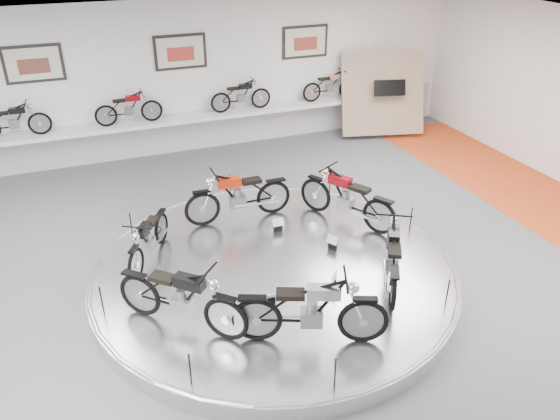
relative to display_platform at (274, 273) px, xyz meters
name	(u,v)px	position (x,y,z in m)	size (l,w,h in m)	color
floor	(281,289)	(0.00, -0.30, -0.15)	(16.00, 16.00, 0.00)	#555558
ceiling	(281,58)	(0.00, -0.30, 3.85)	(16.00, 16.00, 0.00)	white
wall_back	(182,79)	(0.00, 6.70, 1.85)	(16.00, 16.00, 0.00)	white
dado_band	(187,131)	(0.00, 6.68, 0.40)	(15.68, 0.04, 1.10)	#BCBCBA
display_platform	(274,273)	(0.00, 0.00, 0.00)	(6.40, 6.40, 0.30)	silver
platform_rim	(274,267)	(0.00, 0.00, 0.12)	(6.40, 6.40, 0.10)	#B2B2BA
shelf	(188,119)	(0.00, 6.40, 0.85)	(11.00, 0.55, 0.10)	silver
poster_left	(34,64)	(-3.50, 6.66, 2.55)	(1.35, 0.06, 0.88)	beige
poster_center	(180,52)	(0.00, 6.66, 2.55)	(1.35, 0.06, 0.88)	beige
poster_right	(305,42)	(3.50, 6.66, 2.55)	(1.35, 0.06, 0.88)	beige
display_panel	(382,93)	(5.60, 5.80, 1.10)	(2.40, 0.12, 2.40)	#9E8A68
shelf_bike_a	(14,123)	(-4.20, 6.40, 1.27)	(1.22, 0.42, 0.73)	black
shelf_bike_b	(129,110)	(-1.50, 6.40, 1.27)	(1.22, 0.42, 0.73)	maroon
shelf_bike_c	(241,97)	(1.50, 6.40, 1.27)	(1.22, 0.42, 0.73)	black
shelf_bike_d	(330,87)	(4.20, 6.40, 1.27)	(1.22, 0.42, 0.73)	#B3B4B8
bike_a	(347,197)	(1.92, 0.97, 0.70)	(1.88, 0.67, 1.11)	maroon
bike_b	(238,195)	(-0.05, 1.86, 0.70)	(1.87, 0.66, 1.10)	#B62408
bike_c	(148,238)	(-1.99, 1.00, 0.61)	(1.55, 0.55, 0.91)	black
bike_d	(181,297)	(-1.85, -0.99, 0.70)	(1.86, 0.66, 1.09)	black
bike_e	(310,310)	(-0.22, -1.98, 0.71)	(1.91, 0.67, 1.12)	#B3B4B8
bike_f	(392,255)	(1.65, -1.14, 0.68)	(1.79, 0.63, 1.05)	black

